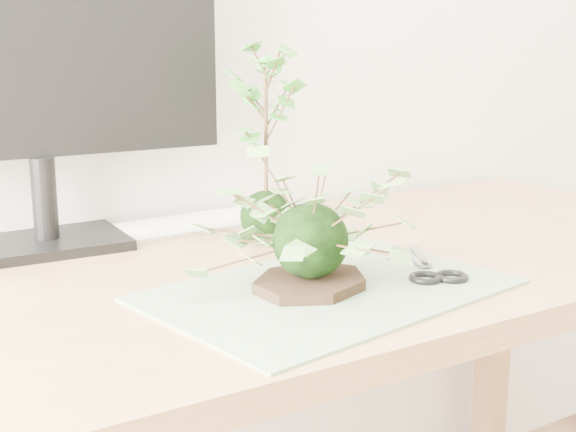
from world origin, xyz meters
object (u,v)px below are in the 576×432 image
object	(u,v)px
ivy_kokedama	(311,206)
maple_kokedama	(266,88)
monitor	(33,55)
keyboard	(185,225)
desk	(307,314)

from	to	relation	value
ivy_kokedama	maple_kokedama	world-z (taller)	maple_kokedama
monitor	ivy_kokedama	bearing A→B (deg)	-57.61
monitor	keyboard	bearing A→B (deg)	-0.48
maple_kokedama	keyboard	size ratio (longest dim) A/B	0.89
maple_kokedama	ivy_kokedama	bearing A→B (deg)	-107.80
ivy_kokedama	monitor	world-z (taller)	monitor
keyboard	monitor	bearing A→B (deg)	174.58
keyboard	maple_kokedama	bearing A→B (deg)	-65.86
maple_kokedama	keyboard	xyz separation A→B (m)	(-0.08, 0.16, -0.25)
desk	ivy_kokedama	bearing A→B (deg)	-122.31
ivy_kokedama	desk	bearing A→B (deg)	57.69
ivy_kokedama	monitor	distance (m)	0.52
keyboard	ivy_kokedama	bearing A→B (deg)	-92.77
ivy_kokedama	monitor	xyz separation A→B (m)	(-0.24, 0.43, 0.19)
desk	ivy_kokedama	world-z (taller)	ivy_kokedama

